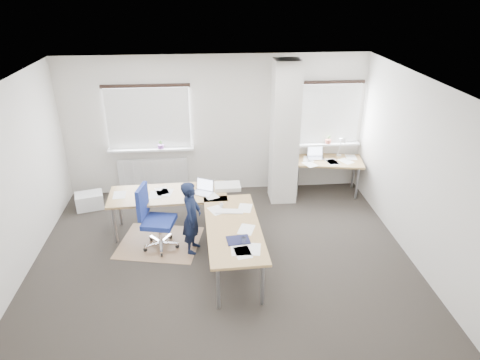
{
  "coord_description": "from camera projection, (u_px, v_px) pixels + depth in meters",
  "views": [
    {
      "loc": [
        -0.21,
        -5.68,
        4.1
      ],
      "look_at": [
        0.36,
        0.9,
        0.94
      ],
      "focal_mm": 32.0,
      "sensor_mm": 36.0,
      "label": 1
    }
  ],
  "objects": [
    {
      "name": "task_chair",
      "position": [
        157.0,
        231.0,
        7.03
      ],
      "size": [
        0.62,
        0.61,
        1.11
      ],
      "rotation": [
        0.0,
        0.0,
        -0.21
      ],
      "color": "navy",
      "rests_on": "ground"
    },
    {
      "name": "floor_mat",
      "position": [
        160.0,
        242.0,
        7.28
      ],
      "size": [
        1.51,
        1.35,
        0.01
      ],
      "primitive_type": "cube",
      "rotation": [
        0.0,
        0.0,
        -0.2
      ],
      "color": "#9C7655",
      "rests_on": "ground"
    },
    {
      "name": "white_crate",
      "position": [
        90.0,
        201.0,
        8.32
      ],
      "size": [
        0.59,
        0.48,
        0.31
      ],
      "primitive_type": "cube",
      "rotation": [
        0.0,
        0.0,
        0.26
      ],
      "color": "white",
      "rests_on": "ground"
    },
    {
      "name": "person",
      "position": [
        192.0,
        217.0,
        6.83
      ],
      "size": [
        0.39,
        0.51,
        1.24
      ],
      "primitive_type": "imported",
      "rotation": [
        0.0,
        0.0,
        1.34
      ],
      "color": "black",
      "rests_on": "ground"
    },
    {
      "name": "ground",
      "position": [
        223.0,
        257.0,
        6.89
      ],
      "size": [
        6.0,
        6.0,
        0.0
      ],
      "primitive_type": "plane",
      "color": "black",
      "rests_on": "ground"
    },
    {
      "name": "room_shell",
      "position": [
        231.0,
        146.0,
        6.56
      ],
      "size": [
        6.04,
        5.04,
        2.82
      ],
      "color": "beige",
      "rests_on": "ground"
    },
    {
      "name": "desk_side",
      "position": [
        327.0,
        162.0,
        8.71
      ],
      "size": [
        1.5,
        0.93,
        1.22
      ],
      "rotation": [
        0.0,
        0.0,
        -0.17
      ],
      "color": "olive",
      "rests_on": "ground"
    },
    {
      "name": "desk_main",
      "position": [
        202.0,
        210.0,
        6.89
      ],
      "size": [
        2.49,
        2.61,
        0.96
      ],
      "rotation": [
        0.0,
        0.0,
        0.04
      ],
      "color": "olive",
      "rests_on": "ground"
    }
  ]
}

